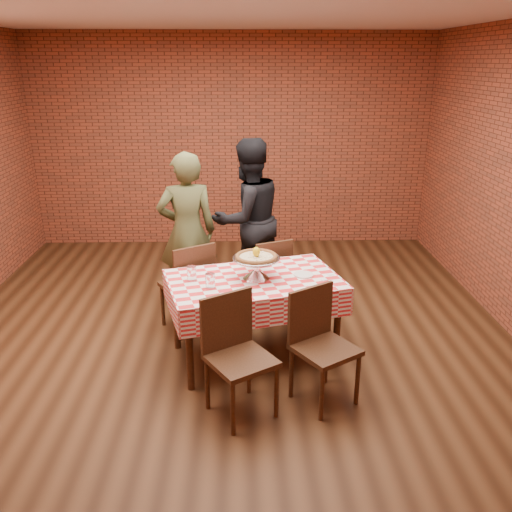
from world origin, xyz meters
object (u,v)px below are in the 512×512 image
at_px(table, 254,319).
at_px(chair_far_left, 187,285).
at_px(condiment_caddy, 252,258).
at_px(water_glass_right, 192,273).
at_px(pizza, 256,257).
at_px(diner_olive, 187,232).
at_px(diner_black, 248,219).
at_px(chair_near_left, 241,360).
at_px(pizza_stand, 256,268).
at_px(chair_near_right, 325,350).
at_px(chair_far_right, 267,277).
at_px(water_glass_left, 210,281).

bearing_deg(table, chair_far_left, 138.33).
bearing_deg(condiment_caddy, water_glass_right, -147.28).
bearing_deg(pizza, diner_olive, 122.56).
distance_m(water_glass_right, diner_black, 1.52).
xyz_separation_m(pizza, water_glass_right, (-0.55, -0.04, -0.13)).
bearing_deg(diner_olive, chair_near_left, 95.67).
bearing_deg(pizza, chair_near_left, -99.09).
bearing_deg(pizza_stand, pizza, 135.00).
distance_m(pizza, condiment_caddy, 0.33).
distance_m(chair_near_right, diner_olive, 2.18).
relative_size(pizza_stand, chair_near_left, 0.45).
relative_size(table, chair_near_left, 1.57).
xyz_separation_m(table, chair_near_left, (-0.11, -0.83, 0.08)).
distance_m(table, condiment_caddy, 0.55).
distance_m(chair_near_left, chair_far_right, 1.66).
relative_size(pizza, water_glass_left, 2.85).
xyz_separation_m(chair_far_left, diner_olive, (-0.03, 0.52, 0.38)).
bearing_deg(chair_near_right, pizza_stand, 92.92).
height_order(chair_far_left, chair_far_right, chair_far_left).
distance_m(pizza_stand, chair_far_left, 0.95).
relative_size(chair_near_left, diner_black, 0.52).
relative_size(table, pizza_stand, 3.46).
bearing_deg(chair_near_left, water_glass_right, 85.27).
distance_m(pizza, chair_far_right, 0.96).
height_order(chair_near_left, chair_near_right, chair_near_left).
relative_size(table, water_glass_right, 11.42).
xyz_separation_m(chair_far_right, diner_black, (-0.18, 0.60, 0.45)).
height_order(water_glass_right, chair_far_right, water_glass_right).
height_order(chair_near_right, chair_far_right, chair_near_right).
xyz_separation_m(diner_olive, diner_black, (0.64, 0.31, 0.04)).
height_order(pizza_stand, pizza, pizza).
relative_size(water_glass_right, chair_far_left, 0.14).
distance_m(condiment_caddy, diner_olive, 1.02).
distance_m(pizza, chair_near_right, 1.00).
bearing_deg(chair_near_left, pizza, 48.84).
bearing_deg(condiment_caddy, diner_olive, 129.97).
relative_size(condiment_caddy, chair_near_left, 0.15).
distance_m(chair_far_left, chair_far_right, 0.83).
bearing_deg(diner_olive, water_glass_left, 92.94).
xyz_separation_m(table, water_glass_right, (-0.53, -0.03, 0.45)).
distance_m(water_glass_right, chair_far_right, 1.15).
xyz_separation_m(condiment_caddy, chair_near_right, (0.53, -1.01, -0.38)).
bearing_deg(water_glass_right, chair_far_right, 50.97).
relative_size(table, chair_near_right, 1.59).
distance_m(condiment_caddy, chair_near_left, 1.21).
distance_m(chair_far_right, diner_olive, 0.96).
relative_size(pizza, chair_near_left, 0.39).
bearing_deg(table, pizza_stand, 33.20).
bearing_deg(diner_black, water_glass_left, 47.29).
bearing_deg(chair_far_left, diner_black, -157.53).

